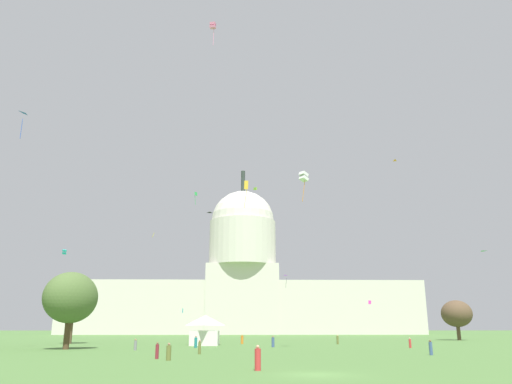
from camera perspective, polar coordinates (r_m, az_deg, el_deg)
ground_plane at (r=34.70m, az=7.14°, el=-20.39°), size 800.00×800.00×0.00m
capitol_building at (r=209.95m, az=-1.61°, el=-10.39°), size 148.47×28.54×70.51m
event_tent at (r=87.85m, az=-5.97°, el=-15.73°), size 4.96×7.24×4.99m
tree_west_near at (r=76.45m, az=-20.81°, el=-11.45°), size 10.08×10.31×10.73m
tree_east_near at (r=128.85m, az=22.37°, el=-13.00°), size 9.64×9.34×9.18m
tree_west_mid at (r=101.35m, az=-20.51°, el=-11.42°), size 7.38×7.78×13.14m
person_olive_front_right at (r=59.57m, az=-6.60°, el=-17.58°), size 0.40×0.40×1.59m
person_teal_back_left at (r=77.86m, az=-7.04°, el=-17.01°), size 0.49×0.49×1.73m
person_maroon_near_tent at (r=51.69m, az=-11.46°, el=-17.74°), size 0.47×0.47×1.58m
person_olive_mid_right at (r=49.07m, az=-10.15°, el=-17.96°), size 0.51×0.51×1.60m
person_denim_back_center at (r=79.33m, az=2.00°, el=-17.08°), size 0.59×0.59×1.71m
person_red_lawn_far_left at (r=37.45m, az=0.20°, el=-18.90°), size 0.64×0.64×1.77m
person_orange_mid_center at (r=93.84m, az=-1.63°, el=-16.83°), size 0.60×0.60×1.73m
person_grey_mid_left at (r=70.84m, az=-13.89°, el=-16.94°), size 0.48×0.48×1.50m
person_denim_front_left at (r=60.66m, az=19.71°, el=-16.77°), size 0.40×0.40×1.64m
person_red_front_center at (r=79.95m, az=17.53°, el=-16.46°), size 0.46×0.46×1.49m
person_olive_near_tree_east at (r=93.64m, az=9.50°, el=-16.65°), size 0.54×0.54×1.66m
kite_green_low at (r=95.77m, az=24.81°, el=-6.44°), size 1.05×1.22×0.10m
kite_yellow_mid at (r=127.42m, az=-11.90°, el=-4.94°), size 0.62×0.62×1.25m
kite_gold_mid at (r=76.05m, az=-1.17°, el=0.49°), size 0.67×0.50×4.35m
kite_blue_mid at (r=79.20m, az=-25.36°, el=7.89°), size 1.01×1.44×3.73m
kite_white_mid at (r=73.88m, az=5.58°, el=1.78°), size 1.54×1.53×4.60m
kite_orange_high at (r=140.00m, az=16.12°, el=3.33°), size 0.90×1.59×0.35m
kite_turquoise_low at (r=96.92m, az=-21.45°, el=-6.52°), size 0.93×0.96×0.99m
kite_black_mid at (r=140.48m, az=-5.39°, el=-2.43°), size 1.46×1.01×0.33m
kite_magenta_low at (r=159.95m, az=13.13°, el=-12.42°), size 0.96×0.39×1.19m
kite_violet_low at (r=145.68m, az=3.47°, el=-9.86°), size 1.12×0.88×3.50m
kite_cyan_low at (r=175.65m, az=-8.55°, el=-13.55°), size 0.29×0.98×3.06m
kite_pink_high at (r=88.09m, az=-5.05°, el=18.76°), size 1.10×1.16×4.49m
kite_lime_high at (r=130.82m, az=-0.09°, el=0.39°), size 0.98×1.00×0.86m
kite_green_mid at (r=109.26m, az=-7.04°, el=-0.36°), size 0.58×0.81×2.92m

